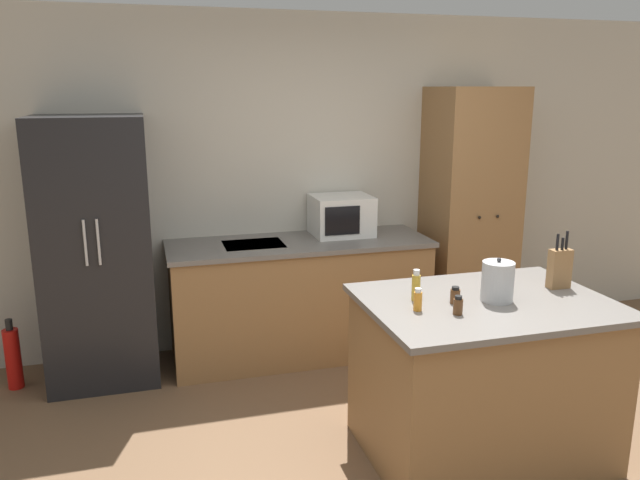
% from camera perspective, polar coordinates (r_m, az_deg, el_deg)
% --- Properties ---
extents(wall_back, '(7.20, 0.06, 2.60)m').
position_cam_1_polar(wall_back, '(5.04, -0.20, 5.37)').
color(wall_back, beige).
rests_on(wall_back, ground_plane).
extents(refrigerator, '(0.73, 0.68, 1.86)m').
position_cam_1_polar(refrigerator, '(4.59, -19.71, -1.02)').
color(refrigerator, black).
rests_on(refrigerator, ground_plane).
extents(back_counter, '(1.98, 0.70, 0.91)m').
position_cam_1_polar(back_counter, '(4.84, -1.87, -5.30)').
color(back_counter, olive).
rests_on(back_counter, ground_plane).
extents(pantry_cabinet, '(0.65, 0.60, 2.04)m').
position_cam_1_polar(pantry_cabinet, '(5.26, 13.48, 2.26)').
color(pantry_cabinet, olive).
rests_on(pantry_cabinet, ground_plane).
extents(kitchen_island, '(1.33, 0.98, 0.91)m').
position_cam_1_polar(kitchen_island, '(3.69, 14.59, -12.02)').
color(kitchen_island, olive).
rests_on(kitchen_island, ground_plane).
extents(microwave, '(0.45, 0.40, 0.31)m').
position_cam_1_polar(microwave, '(4.88, 1.97, 2.27)').
color(microwave, white).
rests_on(microwave, back_counter).
extents(knife_block, '(0.13, 0.06, 0.33)m').
position_cam_1_polar(knife_block, '(3.82, 21.06, -2.39)').
color(knife_block, olive).
rests_on(knife_block, kitchen_island).
extents(spice_bottle_tall_dark, '(0.05, 0.05, 0.17)m').
position_cam_1_polar(spice_bottle_tall_dark, '(3.41, 8.77, -4.19)').
color(spice_bottle_tall_dark, gold).
rests_on(spice_bottle_tall_dark, kitchen_island).
extents(spice_bottle_short_red, '(0.05, 0.05, 0.10)m').
position_cam_1_polar(spice_bottle_short_red, '(3.25, 12.50, -5.88)').
color(spice_bottle_short_red, '#563319').
rests_on(spice_bottle_short_red, kitchen_island).
extents(spice_bottle_amber_oil, '(0.05, 0.05, 0.09)m').
position_cam_1_polar(spice_bottle_amber_oil, '(3.41, 12.25, -4.99)').
color(spice_bottle_amber_oil, '#563319').
rests_on(spice_bottle_amber_oil, kitchen_island).
extents(spice_bottle_green_herb, '(0.04, 0.04, 0.12)m').
position_cam_1_polar(spice_bottle_green_herb, '(3.26, 8.93, -5.46)').
color(spice_bottle_green_herb, orange).
rests_on(spice_bottle_green_herb, kitchen_island).
extents(kettle, '(0.17, 0.17, 0.24)m').
position_cam_1_polar(kettle, '(3.49, 15.93, -3.66)').
color(kettle, '#B2B5B7').
rests_on(kettle, kitchen_island).
extents(fire_extinguisher, '(0.10, 0.10, 0.50)m').
position_cam_1_polar(fire_extinguisher, '(4.86, -26.26, -9.62)').
color(fire_extinguisher, red).
rests_on(fire_extinguisher, ground_plane).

